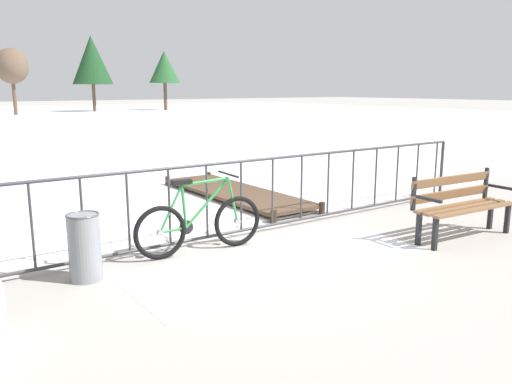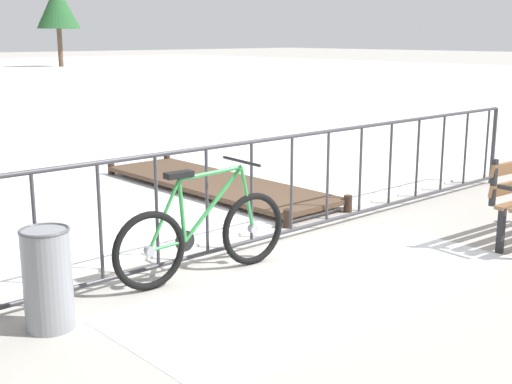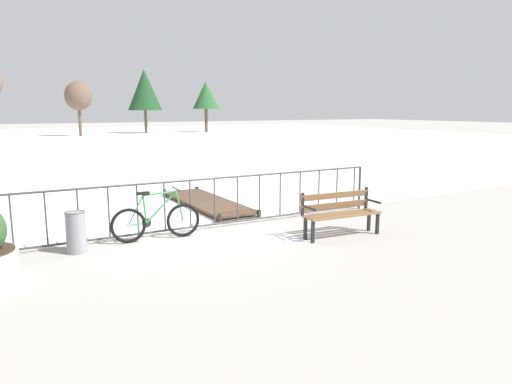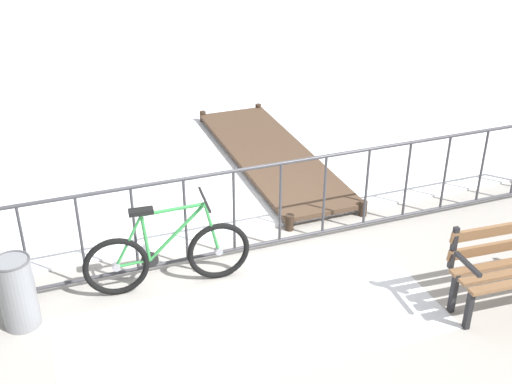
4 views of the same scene
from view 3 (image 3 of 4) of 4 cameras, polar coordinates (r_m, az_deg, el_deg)
The scene contains 11 objects.
ground_plane at distance 9.82m, azimuth -7.85°, elevation -4.67°, with size 160.00×160.00×0.00m, color #9E9991.
frozen_pond at distance 37.49m, azimuth -24.18°, elevation 5.37°, with size 80.00×56.00×0.03m, color white.
snow_patch at distance 8.67m, azimuth -6.21°, elevation -6.59°, with size 3.69×1.48×0.01m, color white.
railing_fence at distance 9.69m, azimuth -7.93°, elevation -1.46°, with size 9.06×0.06×1.07m.
bicycle_near_railing at distance 9.19m, azimuth -11.95°, elevation -3.43°, with size 1.71×0.52×0.97m.
park_bench at distance 9.42m, azimuth 10.05°, elevation -2.15°, with size 1.63×0.58×0.89m.
trash_bin at distance 8.77m, azimuth -20.88°, elevation -4.50°, with size 0.35×0.35×0.73m.
wooden_dock at distance 12.20m, azimuth -5.98°, elevation -1.16°, with size 1.10×3.80×0.20m.
tree_far_west at distance 46.01m, azimuth -20.63°, elevation 10.76°, with size 2.36×2.36×4.92m.
tree_west_mid at distance 50.80m, azimuth -6.08°, elevation 11.49°, with size 2.79×2.79×5.29m.
tree_far_east at distance 49.91m, azimuth -13.29°, elevation 11.88°, with size 3.38×3.38×6.37m.
Camera 3 is at (-3.46, -8.85, 2.47)m, focal length 33.18 mm.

